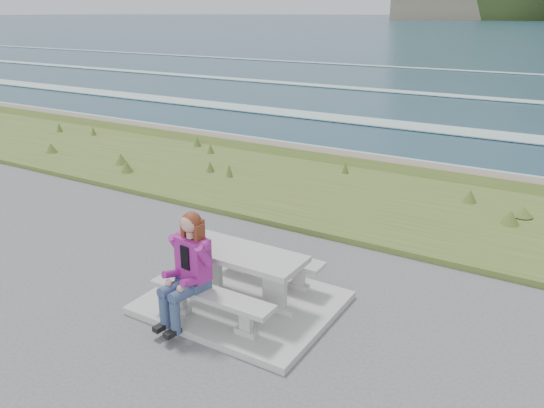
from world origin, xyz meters
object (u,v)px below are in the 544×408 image
picnic_table (241,262)px  bench_landward (211,299)px  seated_woman (185,284)px  bench_seaward (268,259)px

picnic_table → bench_landward: bearing=-90.0°
picnic_table → seated_woman: seated_woman is taller
bench_landward → seated_woman: size_ratio=1.20×
picnic_table → bench_seaward: (0.00, 0.70, -0.23)m
picnic_table → seated_woman: bearing=-110.2°
bench_seaward → bench_landward: bearing=-90.0°
bench_seaward → seated_woman: (-0.31, -1.54, 0.20)m
picnic_table → bench_landward: 0.74m
picnic_table → bench_landward: picnic_table is taller
seated_woman → bench_landward: bearing=32.9°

